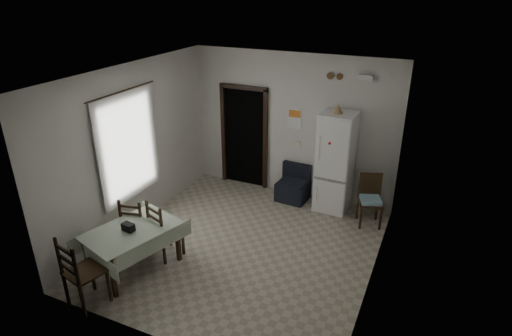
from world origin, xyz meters
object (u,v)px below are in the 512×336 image
object	(u,v)px
dining_chair_far_left	(137,222)
corner_chair	(370,201)
dining_chair_far_right	(166,228)
fridge	(335,163)
dining_table	(134,249)
dining_chair_near_head	(84,271)
navy_seat	(293,184)

from	to	relation	value
dining_chair_far_left	corner_chair	bearing A→B (deg)	-157.68
dining_chair_far_right	corner_chair	bearing A→B (deg)	-120.79
fridge	dining_table	size ratio (longest dim) A/B	1.44
corner_chair	dining_table	xyz separation A→B (m)	(-3.05, -2.81, -0.12)
dining_table	dining_chair_near_head	bearing A→B (deg)	-77.53
fridge	corner_chair	size ratio (longest dim) A/B	2.04
navy_seat	dining_chair_far_left	distance (m)	3.18
fridge	dining_chair_far_right	world-z (taller)	fridge
fridge	navy_seat	distance (m)	1.03
fridge	dining_chair_far_left	world-z (taller)	fridge
navy_seat	dining_table	size ratio (longest dim) A/B	0.53
navy_seat	dining_chair_far_right	bearing A→B (deg)	-110.76
corner_chair	fridge	bearing A→B (deg)	136.10
corner_chair	dining_chair_near_head	size ratio (longest dim) A/B	0.87
dining_table	dining_chair_near_head	world-z (taller)	dining_chair_near_head
fridge	dining_chair_near_head	xyz separation A→B (m)	(-2.35, -4.04, -0.42)
corner_chair	dining_table	size ratio (longest dim) A/B	0.70
dining_chair_near_head	dining_chair_far_right	bearing A→B (deg)	-89.26
dining_table	dining_chair_far_right	bearing A→B (deg)	80.57
dining_chair_far_right	fridge	bearing A→B (deg)	-107.83
navy_seat	dining_chair_far_right	world-z (taller)	dining_chair_far_right
corner_chair	dining_chair_far_right	xyz separation A→B (m)	(-2.80, -2.31, 0.02)
dining_table	fridge	bearing A→B (deg)	70.89
corner_chair	dining_chair_far_left	world-z (taller)	dining_chair_far_left
fridge	dining_chair_far_left	xyz separation A→B (m)	(-2.61, -2.64, -0.49)
navy_seat	fridge	bearing A→B (deg)	3.84
dining_table	dining_chair_far_right	size ratio (longest dim) A/B	1.35
dining_chair_far_left	navy_seat	bearing A→B (deg)	-136.01
dining_table	dining_chair_far_right	world-z (taller)	dining_chair_far_right
fridge	navy_seat	size ratio (longest dim) A/B	2.69
dining_chair_far_right	dining_chair_near_head	world-z (taller)	dining_chair_near_head
dining_chair_far_right	dining_chair_far_left	bearing A→B (deg)	19.51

